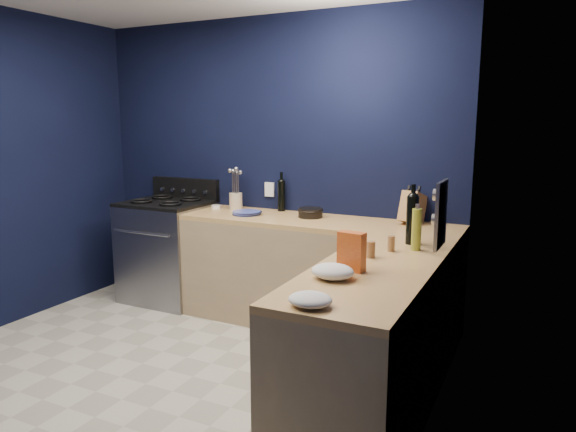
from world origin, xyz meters
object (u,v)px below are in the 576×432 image
Objects in this scene: plate_stack at (247,213)px; utensil_crock at (236,201)px; knife_block at (413,208)px; gas_range at (168,252)px; crouton_bag at (352,251)px.

utensil_crock is at bearing 138.76° from plate_stack.
gas_range is at bearing -162.89° from knife_block.
knife_block is (2.26, 0.22, 0.56)m from gas_range.
crouton_bag reaches higher than utensil_crock.
utensil_crock reaches higher than plate_stack.
knife_block is at bearing 10.42° from plate_stack.
utensil_crock is (0.66, 0.18, 0.51)m from gas_range.
crouton_bag is at bearing -28.91° from gas_range.
utensil_crock is 2.16m from crouton_bag.
utensil_crock is at bearing -166.86° from knife_block.
crouton_bag reaches higher than plate_stack.
utensil_crock is at bearing 14.98° from gas_range.
gas_range is 2.34m from knife_block.
gas_range is 2.65m from crouton_bag.
gas_range is 4.31× the size of crouton_bag.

